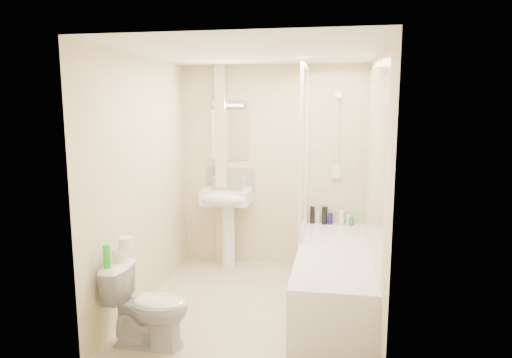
# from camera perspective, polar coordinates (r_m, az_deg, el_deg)

# --- Properties ---
(floor) EXTENTS (2.50, 2.50, 0.00)m
(floor) POSITION_cam_1_polar(r_m,az_deg,el_deg) (4.61, -0.18, -15.60)
(floor) COLOR beige
(floor) RESTS_ON ground
(wall_back) EXTENTS (2.20, 0.02, 2.40)m
(wall_back) POSITION_cam_1_polar(r_m,az_deg,el_deg) (5.47, 2.13, 1.50)
(wall_back) COLOR beige
(wall_back) RESTS_ON ground
(wall_left) EXTENTS (0.02, 2.50, 2.40)m
(wall_left) POSITION_cam_1_polar(r_m,az_deg,el_deg) (4.57, -13.90, -0.31)
(wall_left) COLOR beige
(wall_left) RESTS_ON ground
(wall_right) EXTENTS (0.02, 2.50, 2.40)m
(wall_right) POSITION_cam_1_polar(r_m,az_deg,el_deg) (4.20, 14.76, -1.19)
(wall_right) COLOR beige
(wall_right) RESTS_ON ground
(ceiling) EXTENTS (2.20, 2.50, 0.02)m
(ceiling) POSITION_cam_1_polar(r_m,az_deg,el_deg) (4.21, -0.20, 15.56)
(ceiling) COLOR white
(ceiling) RESTS_ON wall_back
(tile_back) EXTENTS (0.70, 0.01, 1.75)m
(tile_back) POSITION_cam_1_polar(r_m,az_deg,el_deg) (5.38, 10.08, 3.65)
(tile_back) COLOR beige
(tile_back) RESTS_ON wall_back
(tile_right) EXTENTS (0.01, 2.10, 1.75)m
(tile_right) POSITION_cam_1_polar(r_m,az_deg,el_deg) (4.36, 14.52, 2.20)
(tile_right) COLOR beige
(tile_right) RESTS_ON wall_right
(pipe_boxing) EXTENTS (0.12, 0.12, 2.40)m
(pipe_boxing) POSITION_cam_1_polar(r_m,az_deg,el_deg) (5.53, -4.34, 1.57)
(pipe_boxing) COLOR beige
(pipe_boxing) RESTS_ON ground
(splashback) EXTENTS (0.60, 0.02, 0.30)m
(splashback) POSITION_cam_1_polar(r_m,az_deg,el_deg) (5.58, -3.19, -0.12)
(splashback) COLOR beige
(splashback) RESTS_ON wall_back
(mirror) EXTENTS (0.46, 0.01, 0.60)m
(mirror) POSITION_cam_1_polar(r_m,az_deg,el_deg) (5.51, -3.25, 5.53)
(mirror) COLOR white
(mirror) RESTS_ON wall_back
(strip_light) EXTENTS (0.42, 0.07, 0.07)m
(strip_light) POSITION_cam_1_polar(r_m,az_deg,el_deg) (5.48, -3.34, 9.38)
(strip_light) COLOR silver
(strip_light) RESTS_ON wall_back
(bathtub) EXTENTS (0.70, 2.10, 0.55)m
(bathtub) POSITION_cam_1_polar(r_m,az_deg,el_deg) (4.62, 9.66, -11.79)
(bathtub) COLOR white
(bathtub) RESTS_ON ground
(shower_screen) EXTENTS (0.04, 0.92, 1.80)m
(shower_screen) POSITION_cam_1_polar(r_m,az_deg,el_deg) (4.95, 6.03, 3.55)
(shower_screen) COLOR white
(shower_screen) RESTS_ON bathtub
(shower_fixture) EXTENTS (0.10, 0.16, 0.99)m
(shower_fixture) POSITION_cam_1_polar(r_m,az_deg,el_deg) (5.32, 10.10, 4.90)
(shower_fixture) COLOR white
(shower_fixture) RESTS_ON wall_back
(pedestal_sink) EXTENTS (0.56, 0.51, 1.09)m
(pedestal_sink) POSITION_cam_1_polar(r_m,az_deg,el_deg) (5.41, -3.71, -3.30)
(pedestal_sink) COLOR white
(pedestal_sink) RESTS_ON ground
(bottle_black_a) EXTENTS (0.05, 0.05, 0.20)m
(bottle_black_a) POSITION_cam_1_polar(r_m,az_deg,el_deg) (5.44, 7.05, -4.49)
(bottle_black_a) COLOR black
(bottle_black_a) RESTS_ON bathtub
(bottle_white_a) EXTENTS (0.05, 0.05, 0.14)m
(bottle_white_a) POSITION_cam_1_polar(r_m,az_deg,el_deg) (5.44, 7.71, -4.82)
(bottle_white_a) COLOR silver
(bottle_white_a) RESTS_ON bathtub
(bottle_black_b) EXTENTS (0.07, 0.07, 0.21)m
(bottle_black_b) POSITION_cam_1_polar(r_m,az_deg,el_deg) (5.43, 8.58, -4.52)
(bottle_black_b) COLOR black
(bottle_black_b) RESTS_ON bathtub
(bottle_blue) EXTENTS (0.06, 0.06, 0.13)m
(bottle_blue) POSITION_cam_1_polar(r_m,az_deg,el_deg) (5.44, 9.27, -4.92)
(bottle_blue) COLOR navy
(bottle_blue) RESTS_ON bathtub
(bottle_cream) EXTENTS (0.07, 0.07, 0.17)m
(bottle_cream) POSITION_cam_1_polar(r_m,az_deg,el_deg) (5.44, 10.63, -4.76)
(bottle_cream) COLOR #F7E3BF
(bottle_cream) RESTS_ON bathtub
(bottle_white_b) EXTENTS (0.05, 0.05, 0.13)m
(bottle_white_b) POSITION_cam_1_polar(r_m,az_deg,el_deg) (5.44, 11.52, -5.01)
(bottle_white_b) COLOR silver
(bottle_white_b) RESTS_ON bathtub
(bottle_green) EXTENTS (0.07, 0.07, 0.10)m
(bottle_green) POSITION_cam_1_polar(r_m,az_deg,el_deg) (5.45, 11.73, -5.15)
(bottle_green) COLOR green
(bottle_green) RESTS_ON bathtub
(toilet) EXTENTS (0.41, 0.68, 0.68)m
(toilet) POSITION_cam_1_polar(r_m,az_deg,el_deg) (3.92, -13.30, -15.11)
(toilet) COLOR white
(toilet) RESTS_ON ground
(toilet_roll_lower) EXTENTS (0.12, 0.12, 0.10)m
(toilet_roll_lower) POSITION_cam_1_polar(r_m,az_deg,el_deg) (3.93, -16.64, -9.14)
(toilet_roll_lower) COLOR white
(toilet_roll_lower) RESTS_ON toilet
(toilet_roll_upper) EXTENTS (0.12, 0.12, 0.10)m
(toilet_roll_upper) POSITION_cam_1_polar(r_m,az_deg,el_deg) (3.91, -16.02, -7.71)
(toilet_roll_upper) COLOR white
(toilet_roll_upper) RESTS_ON toilet_roll_lower
(green_bottle) EXTENTS (0.06, 0.06, 0.18)m
(green_bottle) POSITION_cam_1_polar(r_m,az_deg,el_deg) (3.80, -18.17, -9.20)
(green_bottle) COLOR green
(green_bottle) RESTS_ON toilet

